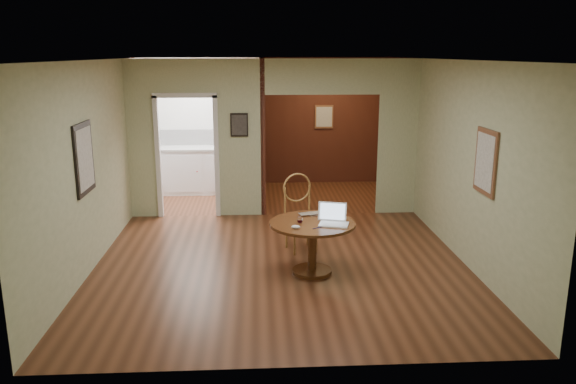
{
  "coord_description": "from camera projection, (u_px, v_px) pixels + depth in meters",
  "views": [
    {
      "loc": [
        -0.31,
        -7.07,
        2.79
      ],
      "look_at": [
        0.08,
        -0.2,
        1.08
      ],
      "focal_mm": 35.0,
      "sensor_mm": 36.0,
      "label": 1
    }
  ],
  "objects": [
    {
      "name": "kitchen_cabinet",
      "position": [
        206.0,
        170.0,
        11.42
      ],
      "size": [
        2.06,
        0.6,
        0.94
      ],
      "color": "white",
      "rests_on": "ground"
    },
    {
      "name": "closed_laptop",
      "position": [
        312.0,
        215.0,
        7.44
      ],
      "size": [
        0.37,
        0.29,
        0.03
      ],
      "primitive_type": "imported",
      "rotation": [
        0.0,
        0.0,
        0.28
      ],
      "color": "#ABACB0",
      "rests_on": "dining_table"
    },
    {
      "name": "mouse",
      "position": [
        296.0,
        227.0,
        6.89
      ],
      "size": [
        0.12,
        0.08,
        0.05
      ],
      "primitive_type": "ellipsoid",
      "rotation": [
        0.0,
        0.0,
        -0.17
      ],
      "color": "white",
      "rests_on": "dining_table"
    },
    {
      "name": "wine_glass",
      "position": [
        300.0,
        219.0,
        7.13
      ],
      "size": [
        0.08,
        0.08,
        0.09
      ],
      "primitive_type": null,
      "color": "white",
      "rests_on": "dining_table"
    },
    {
      "name": "floor",
      "position": [
        281.0,
        266.0,
        7.54
      ],
      "size": [
        5.0,
        5.0,
        0.0
      ],
      "primitive_type": "plane",
      "color": "#472414",
      "rests_on": "ground"
    },
    {
      "name": "pen",
      "position": [
        317.0,
        228.0,
        6.92
      ],
      "size": [
        0.12,
        0.07,
        0.01
      ],
      "primitive_type": "cylinder",
      "rotation": [
        0.0,
        1.57,
        0.52
      ],
      "color": "#0B0E52",
      "rests_on": "dining_table"
    },
    {
      "name": "grocery_bag",
      "position": [
        245.0,
        139.0,
        11.32
      ],
      "size": [
        0.34,
        0.29,
        0.33
      ],
      "primitive_type": "ellipsoid",
      "rotation": [
        0.0,
        0.0,
        -0.03
      ],
      "color": "beige",
      "rests_on": "kitchen_cabinet"
    },
    {
      "name": "open_laptop",
      "position": [
        333.0,
        218.0,
        7.09
      ],
      "size": [
        0.42,
        0.4,
        0.25
      ],
      "rotation": [
        0.0,
        0.0,
        -0.27
      ],
      "color": "white",
      "rests_on": "dining_table"
    },
    {
      "name": "dining_table",
      "position": [
        312.0,
        235.0,
        7.21
      ],
      "size": [
        1.1,
        1.1,
        0.69
      ],
      "rotation": [
        0.0,
        0.0,
        0.19
      ],
      "color": "#5C2F17",
      "rests_on": "ground"
    },
    {
      "name": "chair",
      "position": [
        300.0,
        208.0,
        8.09
      ],
      "size": [
        0.59,
        0.59,
        1.11
      ],
      "rotation": [
        0.0,
        0.0,
        0.3
      ],
      "color": "#A9813C",
      "rests_on": "ground"
    },
    {
      "name": "room_shell",
      "position": [
        248.0,
        138.0,
        10.21
      ],
      "size": [
        5.2,
        7.5,
        5.0
      ],
      "color": "white",
      "rests_on": "ground"
    }
  ]
}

